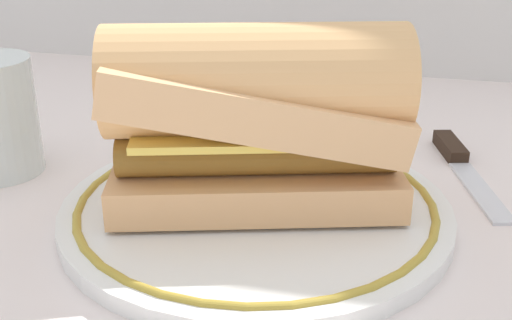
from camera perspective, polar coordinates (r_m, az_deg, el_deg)
The scene contains 4 objects.
ground_plane at distance 0.46m, azimuth -1.72°, elevation -5.63°, with size 1.50×1.50×0.00m, color silver.
plate at distance 0.47m, azimuth -0.00°, elevation -4.21°, with size 0.28×0.28×0.01m.
sausage_sandwich at distance 0.44m, azimuth -0.00°, elevation 4.09°, with size 0.22×0.14×0.12m.
butter_knife at distance 0.57m, azimuth 17.75°, elevation -0.49°, with size 0.06×0.16×0.01m.
Camera 1 is at (0.11, -0.39, 0.22)m, focal length 45.58 mm.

